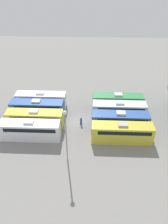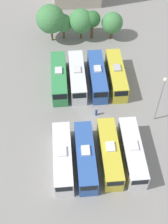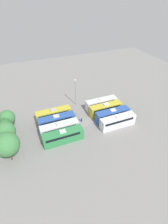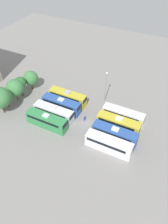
% 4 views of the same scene
% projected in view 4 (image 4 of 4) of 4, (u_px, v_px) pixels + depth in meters
% --- Properties ---
extents(ground_plane, '(119.48, 119.48, 0.00)m').
position_uv_depth(ground_plane, '(86.00, 123.00, 54.76)').
color(ground_plane, gray).
extents(bus_0, '(2.62, 10.48, 3.68)m').
position_uv_depth(bus_0, '(109.00, 144.00, 47.59)').
color(bus_0, white).
rests_on(bus_0, ground_plane).
extents(bus_1, '(2.62, 10.48, 3.68)m').
position_uv_depth(bus_1, '(115.00, 134.00, 49.68)').
color(bus_1, '#2D56A8').
rests_on(bus_1, ground_plane).
extents(bus_2, '(2.62, 10.48, 3.68)m').
position_uv_depth(bus_2, '(118.00, 124.00, 52.12)').
color(bus_2, gold).
rests_on(bus_2, ground_plane).
extents(bus_3, '(2.62, 10.48, 3.68)m').
position_uv_depth(bus_3, '(123.00, 115.00, 54.25)').
color(bus_3, silver).
rests_on(bus_3, ground_plane).
extents(bus_4, '(2.62, 10.48, 3.68)m').
position_uv_depth(bus_4, '(47.00, 120.00, 52.89)').
color(bus_4, '#338C4C').
rests_on(bus_4, ground_plane).
extents(bus_5, '(2.62, 10.48, 3.68)m').
position_uv_depth(bus_5, '(54.00, 112.00, 54.99)').
color(bus_5, silver).
rests_on(bus_5, ground_plane).
extents(bus_6, '(2.62, 10.48, 3.68)m').
position_uv_depth(bus_6, '(61.00, 104.00, 57.26)').
color(bus_6, '#2D56A8').
rests_on(bus_6, ground_plane).
extents(bus_7, '(2.62, 10.48, 3.68)m').
position_uv_depth(bus_7, '(68.00, 97.00, 59.48)').
color(bus_7, gold).
rests_on(bus_7, ground_plane).
extents(worker_person, '(0.36, 0.36, 1.66)m').
position_uv_depth(worker_person, '(85.00, 118.00, 54.98)').
color(worker_person, navy).
rests_on(worker_person, ground_plane).
extents(light_pole, '(0.60, 0.60, 9.41)m').
position_uv_depth(light_pole, '(106.00, 83.00, 56.91)').
color(light_pole, gray).
rests_on(light_pole, ground_plane).
extents(tree_1, '(3.58, 3.58, 5.42)m').
position_uv_depth(tree_1, '(6.00, 96.00, 56.89)').
color(tree_1, brown).
rests_on(tree_1, ground_plane).
extents(tree_2, '(4.85, 4.85, 6.45)m').
position_uv_depth(tree_2, '(15.00, 88.00, 58.87)').
color(tree_2, brown).
rests_on(tree_2, ground_plane).
extents(tree_3, '(3.31, 3.31, 6.01)m').
position_uv_depth(tree_3, '(20.00, 83.00, 60.15)').
color(tree_3, brown).
rests_on(tree_3, ground_plane).
extents(tree_4, '(4.27, 4.27, 5.75)m').
position_uv_depth(tree_4, '(31.00, 78.00, 63.04)').
color(tree_4, brown).
rests_on(tree_4, ground_plane).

